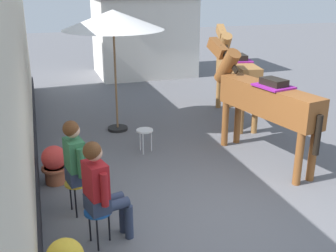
{
  "coord_description": "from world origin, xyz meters",
  "views": [
    {
      "loc": [
        -2.2,
        -4.41,
        3.15
      ],
      "look_at": [
        -0.4,
        1.2,
        1.05
      ],
      "focal_mm": 44.06,
      "sensor_mm": 36.0,
      "label": 1
    }
  ],
  "objects": [
    {
      "name": "seated_visitor_near",
      "position": [
        -1.61,
        0.06,
        0.78
      ],
      "size": [
        0.61,
        0.48,
        1.39
      ],
      "color": "#194C99",
      "rests_on": "ground_plane"
    },
    {
      "name": "seated_visitor_far",
      "position": [
        -1.78,
        0.9,
        0.78
      ],
      "size": [
        0.61,
        0.48,
        1.39
      ],
      "color": "gold",
      "rests_on": "ground_plane"
    },
    {
      "name": "saddled_horse_near",
      "position": [
        1.56,
        1.78,
        1.16
      ],
      "size": [
        0.89,
        2.96,
        2.06
      ],
      "color": "brown",
      "rests_on": "ground_plane"
    },
    {
      "name": "saddled_horse_far",
      "position": [
        2.19,
        4.13,
        1.16
      ],
      "size": [
        0.82,
        2.97,
        2.06
      ],
      "color": "#9E6B38",
      "rests_on": "ground_plane"
    },
    {
      "name": "pub_facade_wall",
      "position": [
        -2.55,
        1.5,
        1.54
      ],
      "size": [
        0.34,
        14.0,
        3.4
      ],
      "color": "beige",
      "rests_on": "ground_plane"
    },
    {
      "name": "spare_stool_white",
      "position": [
        -0.38,
        2.72,
        0.4
      ],
      "size": [
        0.32,
        0.32,
        0.46
      ],
      "color": "white",
      "rests_on": "ground_plane"
    },
    {
      "name": "cafe_parasol",
      "position": [
        -0.64,
        4.12,
        2.36
      ],
      "size": [
        2.1,
        2.1,
        2.58
      ],
      "color": "black",
      "rests_on": "ground_plane"
    },
    {
      "name": "distant_cottage",
      "position": [
        1.4,
        9.57,
        1.8
      ],
      "size": [
        3.4,
        2.6,
        3.5
      ],
      "color": "silver",
      "rests_on": "ground_plane"
    },
    {
      "name": "ground_plane",
      "position": [
        0.0,
        3.0,
        0.0
      ],
      "size": [
        40.0,
        40.0,
        0.0
      ],
      "primitive_type": "plane",
      "color": "slate"
    },
    {
      "name": "flower_planter_farthest",
      "position": [
        -2.09,
        1.94,
        0.33
      ],
      "size": [
        0.43,
        0.43,
        0.64
      ],
      "color": "#A85638",
      "rests_on": "ground_plane"
    }
  ]
}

